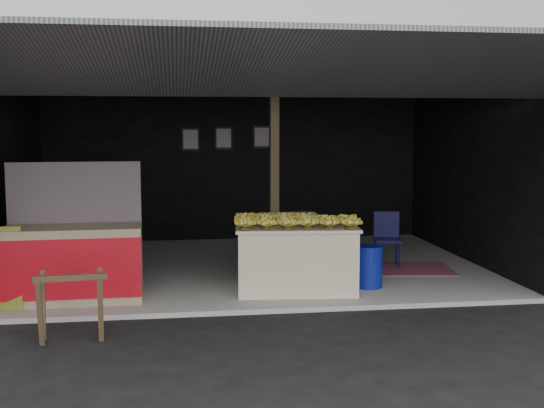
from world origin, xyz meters
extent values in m
plane|color=black|center=(0.00, 0.00, 0.00)|extent=(80.00, 80.00, 0.00)
cube|color=gray|center=(0.00, 2.50, 0.03)|extent=(7.00, 5.00, 0.06)
cube|color=black|center=(0.00, 5.00, 1.51)|extent=(7.00, 0.15, 2.90)
cube|color=black|center=(-3.50, 2.50, 1.51)|extent=(0.15, 5.00, 2.90)
cube|color=black|center=(3.50, 2.50, 1.51)|extent=(0.15, 5.00, 2.90)
cube|color=#232326|center=(0.00, 2.50, 2.96)|extent=(7.20, 5.20, 0.12)
cube|color=#232326|center=(0.00, -0.95, 2.73)|extent=(7.40, 2.47, 0.48)
cube|color=#4E3E27|center=(0.30, 1.90, 1.49)|extent=(0.12, 0.12, 2.85)
cube|color=beige|center=(0.43, 0.83, 0.46)|extent=(1.55, 1.02, 0.81)
cube|color=beige|center=(0.43, 0.83, 0.88)|extent=(1.61, 1.08, 0.04)
cube|color=white|center=(0.46, 1.60, 0.50)|extent=(0.82, 0.56, 0.88)
cube|color=navy|center=(0.46, 1.33, 0.55)|extent=(0.62, 0.04, 0.26)
cube|color=#B21414|center=(0.46, 1.33, 0.24)|extent=(0.40, 0.03, 0.09)
cube|color=#998466|center=(-2.31, 0.74, 0.51)|extent=(1.63, 0.75, 0.90)
cube|color=#B30B17|center=(-2.31, 0.38, 0.51)|extent=(1.61, 0.07, 0.71)
cube|color=white|center=(-2.31, 0.37, 0.51)|extent=(0.55, 0.03, 0.18)
cube|color=#1C1B52|center=(-2.31, 1.04, 1.34)|extent=(1.61, 0.10, 0.75)
cube|color=#4E3E27|center=(-2.40, -0.92, 0.35)|extent=(0.08, 0.27, 0.69)
cube|color=#4E3E27|center=(-1.84, -0.87, 0.35)|extent=(0.08, 0.27, 0.69)
cube|color=#4E3E27|center=(-2.43, -0.59, 0.35)|extent=(0.08, 0.27, 0.69)
cube|color=#4E3E27|center=(-1.87, -0.53, 0.35)|extent=(0.08, 0.27, 0.69)
cube|color=#4E3E27|center=(-2.13, -0.73, 0.66)|extent=(0.72, 0.13, 0.06)
cylinder|color=navy|center=(1.40, 0.88, 0.32)|extent=(0.35, 0.35, 0.52)
cylinder|color=black|center=(1.87, 2.00, 0.26)|extent=(0.03, 0.03, 0.40)
cylinder|color=black|center=(2.17, 1.95, 0.26)|extent=(0.03, 0.03, 0.40)
cylinder|color=black|center=(1.92, 2.30, 0.26)|extent=(0.03, 0.03, 0.40)
cylinder|color=black|center=(2.22, 2.25, 0.26)|extent=(0.03, 0.03, 0.40)
cube|color=black|center=(2.04, 2.12, 0.46)|extent=(0.44, 0.44, 0.04)
cube|color=black|center=(2.07, 2.29, 0.66)|extent=(0.38, 0.11, 0.41)
cube|color=maroon|center=(2.17, 1.91, 0.07)|extent=(1.62, 1.20, 0.01)
cube|color=black|center=(-0.80, 4.90, 1.91)|extent=(0.32, 0.03, 0.42)
cube|color=#4C4C59|center=(-0.80, 4.88, 1.91)|extent=(0.26, 0.02, 0.34)
cube|color=black|center=(-0.20, 4.90, 1.93)|extent=(0.32, 0.03, 0.42)
cube|color=#4C4C59|center=(-0.20, 4.88, 1.93)|extent=(0.26, 0.02, 0.34)
cube|color=black|center=(0.50, 4.90, 1.95)|extent=(0.32, 0.03, 0.42)
cube|color=#4C4C59|center=(0.50, 4.88, 1.95)|extent=(0.26, 0.02, 0.34)
camera|label=1|loc=(-1.08, -7.58, 2.17)|focal=45.00mm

